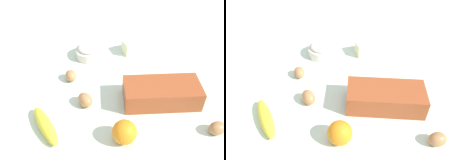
# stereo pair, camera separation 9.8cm
# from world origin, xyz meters

# --- Properties ---
(ground_plane) EXTENTS (2.40, 2.40, 0.02)m
(ground_plane) POSITION_xyz_m (0.00, 0.00, -0.01)
(ground_plane) COLOR silver
(loaf_pan) EXTENTS (0.30, 0.18, 0.08)m
(loaf_pan) POSITION_xyz_m (-0.16, 0.12, 0.04)
(loaf_pan) COLOR #9E4723
(loaf_pan) RESTS_ON ground_plane
(flour_bowl) EXTENTS (0.13, 0.13, 0.07)m
(flour_bowl) POSITION_xyz_m (0.05, -0.23, 0.03)
(flour_bowl) COLOR silver
(flour_bowl) RESTS_ON ground_plane
(banana) EXTENTS (0.10, 0.19, 0.04)m
(banana) POSITION_xyz_m (0.27, 0.15, 0.02)
(banana) COLOR yellow
(banana) RESTS_ON ground_plane
(orange_fruit) EXTENTS (0.08, 0.08, 0.08)m
(orange_fruit) POSITION_xyz_m (0.02, 0.26, 0.04)
(orange_fruit) COLOR orange
(orange_fruit) RESTS_ON ground_plane
(butter_block) EXTENTS (0.10, 0.08, 0.06)m
(butter_block) POSITION_xyz_m (-0.16, -0.22, 0.03)
(butter_block) COLOR #F4EDB2
(butter_block) RESTS_ON ground_plane
(egg_near_butter) EXTENTS (0.07, 0.08, 0.05)m
(egg_near_butter) POSITION_xyz_m (0.12, 0.07, 0.02)
(egg_near_butter) COLOR #B57A4A
(egg_near_butter) RESTS_ON ground_plane
(egg_beside_bowl) EXTENTS (0.07, 0.05, 0.05)m
(egg_beside_bowl) POSITION_xyz_m (-0.29, 0.30, 0.02)
(egg_beside_bowl) COLOR #AE7547
(egg_beside_bowl) RESTS_ON ground_plane
(egg_loose) EXTENTS (0.05, 0.06, 0.04)m
(egg_loose) POSITION_xyz_m (0.15, -0.09, 0.02)
(egg_loose) COLOR #B57B4A
(egg_loose) RESTS_ON ground_plane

